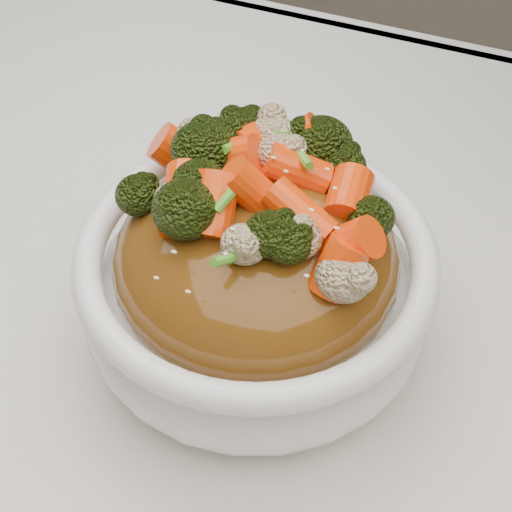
% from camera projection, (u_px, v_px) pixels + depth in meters
% --- Properties ---
extents(tablecloth, '(1.20, 0.80, 0.04)m').
position_uv_depth(tablecloth, '(232.00, 362.00, 0.52)').
color(tablecloth, silver).
rests_on(tablecloth, dining_table).
extents(bowl, '(0.28, 0.28, 0.08)m').
position_uv_depth(bowl, '(256.00, 291.00, 0.48)').
color(bowl, white).
rests_on(bowl, tablecloth).
extents(sauce_base, '(0.22, 0.22, 0.09)m').
position_uv_depth(sauce_base, '(256.00, 259.00, 0.46)').
color(sauce_base, '#603810').
rests_on(sauce_base, bowl).
extents(carrots, '(0.22, 0.22, 0.05)m').
position_uv_depth(carrots, '(256.00, 182.00, 0.42)').
color(carrots, '#E83E07').
rests_on(carrots, sauce_base).
extents(broccoli, '(0.22, 0.22, 0.04)m').
position_uv_depth(broccoli, '(256.00, 183.00, 0.42)').
color(broccoli, black).
rests_on(broccoli, sauce_base).
extents(cauliflower, '(0.22, 0.22, 0.04)m').
position_uv_depth(cauliflower, '(256.00, 186.00, 0.42)').
color(cauliflower, beige).
rests_on(cauliflower, sauce_base).
extents(scallions, '(0.17, 0.17, 0.02)m').
position_uv_depth(scallions, '(256.00, 180.00, 0.42)').
color(scallions, '#4A9622').
rests_on(scallions, sauce_base).
extents(sesame_seeds, '(0.20, 0.20, 0.01)m').
position_uv_depth(sesame_seeds, '(256.00, 180.00, 0.42)').
color(sesame_seeds, beige).
rests_on(sesame_seeds, sauce_base).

